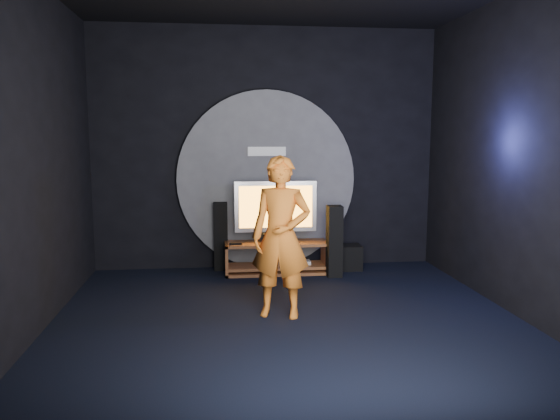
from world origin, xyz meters
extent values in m
plane|color=black|center=(0.00, 0.00, 0.00)|extent=(5.00, 5.00, 0.00)
cube|color=black|center=(0.00, 2.50, 1.75)|extent=(5.00, 0.04, 3.50)
cube|color=black|center=(0.00, -2.50, 1.75)|extent=(5.00, 0.04, 3.50)
cube|color=black|center=(-2.50, 0.00, 1.75)|extent=(0.04, 5.00, 3.50)
cube|color=black|center=(2.50, 0.00, 1.75)|extent=(0.04, 5.00, 3.50)
cylinder|color=#515156|center=(0.00, 2.44, 1.30)|extent=(2.60, 0.08, 2.60)
cube|color=white|center=(0.00, 2.39, 1.72)|extent=(0.55, 0.03, 0.13)
cube|color=#9F5431|center=(0.10, 2.05, 0.43)|extent=(1.45, 0.45, 0.04)
cube|color=#9F5431|center=(0.10, 2.05, 0.10)|extent=(1.41, 0.42, 0.04)
cube|color=#9F5431|center=(-0.61, 2.05, 0.23)|extent=(0.04, 0.45, 0.45)
cube|color=#9F5431|center=(0.80, 2.05, 0.23)|extent=(0.04, 0.45, 0.45)
cube|color=#9F5431|center=(0.10, 2.05, 0.27)|extent=(0.03, 0.40, 0.29)
cube|color=#9F5431|center=(0.10, 2.05, 0.02)|extent=(1.45, 0.45, 0.04)
cube|color=white|center=(0.48, 2.05, 0.14)|extent=(0.22, 0.16, 0.05)
cube|color=#AAA9B0|center=(0.10, 2.12, 0.47)|extent=(0.36, 0.22, 0.04)
cylinder|color=#AAA9B0|center=(0.10, 2.12, 0.54)|extent=(0.07, 0.07, 0.10)
cube|color=#AAA9B0|center=(0.10, 2.12, 0.95)|extent=(1.16, 0.06, 0.72)
cube|color=orange|center=(0.10, 2.09, 0.95)|extent=(1.04, 0.01, 0.59)
cube|color=black|center=(0.10, 1.90, 0.53)|extent=(0.40, 0.15, 0.15)
cube|color=black|center=(-0.48, 1.93, 0.46)|extent=(0.18, 0.05, 0.02)
cube|color=black|center=(-0.68, 2.35, 0.50)|extent=(0.20, 0.22, 0.99)
cube|color=black|center=(0.88, 1.78, 0.50)|extent=(0.20, 0.22, 0.99)
cube|color=black|center=(1.19, 2.14, 0.18)|extent=(0.33, 0.33, 0.36)
imported|color=#CC651B|center=(-0.05, 0.22, 0.87)|extent=(0.73, 0.58, 1.75)
camera|label=1|loc=(-0.74, -5.50, 1.98)|focal=35.00mm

